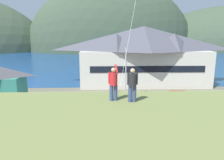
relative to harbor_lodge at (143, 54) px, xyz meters
The scene contains 18 objects.
ground_plane 23.10m from the harbor_lodge, 109.25° to the right, with size 600.00×600.00×0.00m, color #66604C.
parking_lot_pad 18.63m from the harbor_lodge, 114.58° to the right, with size 40.00×20.00×0.10m, color gray.
bay_water 40.00m from the harbor_lodge, 100.73° to the left, with size 360.00×84.00×0.03m, color navy.
far_hill_east_peak 89.68m from the harbor_lodge, 92.71° to the left, with size 97.91×59.36×81.92m, color #3D4C38.
harbor_lodge is the anchor object (origin of this frame).
wharf_dock 14.18m from the harbor_lodge, 116.75° to the left, with size 3.20×11.34×0.70m.
moored_boat_wharfside 17.20m from the harbor_lodge, 123.86° to the left, with size 2.41×6.04×2.16m.
parked_car_back_row_right 14.57m from the harbor_lodge, 79.52° to the right, with size 4.24×2.14×1.82m.
parked_car_front_row_end 16.99m from the harbor_lodge, 121.59° to the right, with size 4.24×2.12×1.82m.
parked_car_corner_spot 21.17m from the harbor_lodge, 98.74° to the right, with size 4.25×2.16×1.82m.
parked_car_front_row_red 22.47m from the harbor_lodge, 111.46° to the right, with size 4.20×2.06×1.82m.
parked_car_mid_row_far 20.03m from the harbor_lodge, 133.73° to the right, with size 4.28×2.21×1.82m.
parked_car_mid_row_center 16.62m from the harbor_lodge, 101.22° to the right, with size 4.34×2.35×1.82m.
parked_car_front_row_silver 20.88m from the harbor_lodge, 85.19° to the right, with size 4.28×2.21×1.82m.
parked_car_back_row_left 26.04m from the harbor_lodge, 123.19° to the right, with size 4.33×2.32×1.82m.
parking_light_pole 11.49m from the harbor_lodge, 112.43° to the right, with size 0.24×0.78×7.89m.
person_kite_flyer 30.59m from the harbor_lodge, 102.97° to the right, with size 0.52×0.68×1.86m.
person_companion 30.65m from the harbor_lodge, 101.12° to the right, with size 0.55×0.40×1.74m.
Camera 1 is at (0.10, -19.40, 9.40)m, focal length 34.18 mm.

